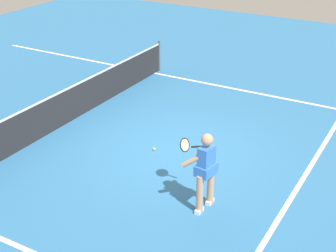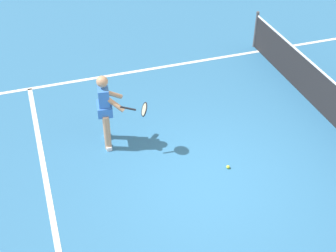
{
  "view_description": "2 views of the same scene",
  "coord_description": "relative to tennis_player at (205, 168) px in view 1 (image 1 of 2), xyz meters",
  "views": [
    {
      "loc": [
        -8.74,
        -4.72,
        5.45
      ],
      "look_at": [
        -0.76,
        -0.18,
        1.01
      ],
      "focal_mm": 53.21,
      "sensor_mm": 36.0,
      "label": 1
    },
    {
      "loc": [
        5.86,
        -2.68,
        6.08
      ],
      "look_at": [
        -0.51,
        -0.6,
        1.05
      ],
      "focal_mm": 51.31,
      "sensor_mm": 36.0,
      "label": 2
    }
  ],
  "objects": [
    {
      "name": "service_line_marking",
      "position": [
        1.67,
        -1.35,
        -0.84
      ],
      "size": [
        8.46,
        0.1,
        0.01
      ],
      "primitive_type": "cube",
      "color": "white",
      "rests_on": "ground"
    },
    {
      "name": "ground_plane",
      "position": [
        1.67,
        1.46,
        -0.85
      ],
      "size": [
        27.15,
        27.15,
        0.0
      ],
      "primitive_type": "plane",
      "color": "teal"
    },
    {
      "name": "sideline_right_marking",
      "position": [
        5.89,
        1.46,
        -0.84
      ],
      "size": [
        0.1,
        18.89,
        0.01
      ],
      "primitive_type": "cube",
      "color": "white",
      "rests_on": "ground"
    },
    {
      "name": "court_net",
      "position": [
        1.67,
        4.63,
        -0.38
      ],
      "size": [
        9.14,
        0.08,
        0.99
      ],
      "color": "#4C4C51",
      "rests_on": "ground"
    },
    {
      "name": "tennis_player",
      "position": [
        0.0,
        0.0,
        0.0
      ],
      "size": [
        0.86,
        0.91,
        1.55
      ],
      "color": "tan",
      "rests_on": "ground"
    },
    {
      "name": "tennis_ball_near",
      "position": [
        1.45,
        1.96,
        -0.81
      ],
      "size": [
        0.07,
        0.07,
        0.07
      ],
      "primitive_type": "sphere",
      "color": "#D1E533",
      "rests_on": "ground"
    }
  ]
}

